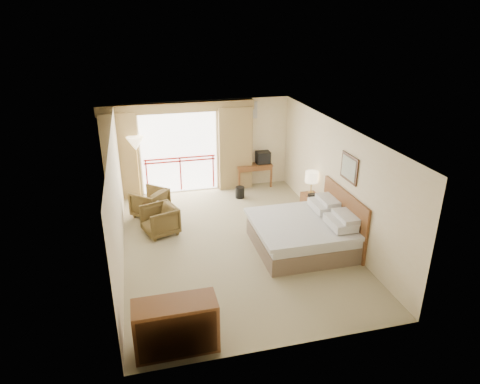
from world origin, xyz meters
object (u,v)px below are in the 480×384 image
object	(u,v)px
floor_lamp	(136,146)
table_lamp	(312,177)
desk	(253,168)
dresser	(176,326)
armchair_near	(161,233)
bed	(304,233)
side_table	(153,209)
wastebasket	(240,192)
nightstand	(311,205)
tv	(263,157)
armchair_far	(151,215)

from	to	relation	value
floor_lamp	table_lamp	bearing A→B (deg)	-25.36
desk	dresser	distance (m)	7.19
table_lamp	floor_lamp	bearing A→B (deg)	154.64
armchair_near	floor_lamp	distance (m)	2.74
bed	side_table	xyz separation A→B (m)	(-3.23, 2.15, -0.01)
dresser	wastebasket	bearing A→B (deg)	62.49
dresser	table_lamp	bearing A→B (deg)	41.89
bed	table_lamp	size ratio (longest dim) A/B	3.58
desk	dresser	world-z (taller)	dresser
nightstand	dresser	world-z (taller)	dresser
dresser	tv	bearing A→B (deg)	58.27
desk	side_table	xyz separation A→B (m)	(-3.15, -1.84, -0.20)
bed	armchair_near	size ratio (longest dim) A/B	2.73
table_lamp	wastebasket	world-z (taller)	table_lamp
side_table	tv	bearing A→B (deg)	27.32
side_table	dresser	world-z (taller)	dresser
bed	dresser	distance (m)	4.03
armchair_far	floor_lamp	distance (m)	1.96
nightstand	armchair_near	world-z (taller)	nightstand
wastebasket	armchair_near	world-z (taller)	armchair_near
bed	nightstand	size ratio (longest dim) A/B	3.59
armchair_near	dresser	xyz separation A→B (m)	(-0.04, -4.00, 0.44)
tv	side_table	size ratio (longest dim) A/B	0.78
tv	bed	bearing A→B (deg)	-107.27
bed	dresser	world-z (taller)	bed
tv	armchair_near	xyz separation A→B (m)	(-3.34, -2.44, -0.90)
wastebasket	armchair_near	size ratio (longest dim) A/B	0.42
bed	armchair_far	xyz separation A→B (m)	(-3.29, 2.57, -0.38)
tv	side_table	bearing A→B (deg)	-166.70
bed	armchair_near	bearing A→B (deg)	154.36
wastebasket	table_lamp	bearing A→B (deg)	-44.92
tv	dresser	world-z (taller)	tv
bed	floor_lamp	bearing A→B (deg)	133.76
nightstand	table_lamp	bearing A→B (deg)	87.85
table_lamp	desk	xyz separation A→B (m)	(-0.91, 2.38, -0.49)
bed	wastebasket	xyz separation A→B (m)	(-0.70, 3.14, -0.21)
table_lamp	armchair_near	xyz separation A→B (m)	(-3.95, -0.12, -1.05)
bed	side_table	size ratio (longest dim) A/B	4.00
wastebasket	armchair_far	world-z (taller)	armchair_far
table_lamp	desk	size ratio (longest dim) A/B	0.54
tv	dresser	xyz separation A→B (m)	(-3.38, -6.44, -0.47)
tv	armchair_near	bearing A→B (deg)	-157.85
side_table	floor_lamp	bearing A→B (deg)	100.76
table_lamp	floor_lamp	distance (m)	4.84
nightstand	tv	size ratio (longest dim) A/B	1.43
table_lamp	armchair_far	world-z (taller)	table_lamp
desk	armchair_far	xyz separation A→B (m)	(-3.22, -1.42, -0.56)
desk	floor_lamp	world-z (taller)	floor_lamp
desk	armchair_far	world-z (taller)	desk
nightstand	armchair_near	bearing A→B (deg)	178.83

